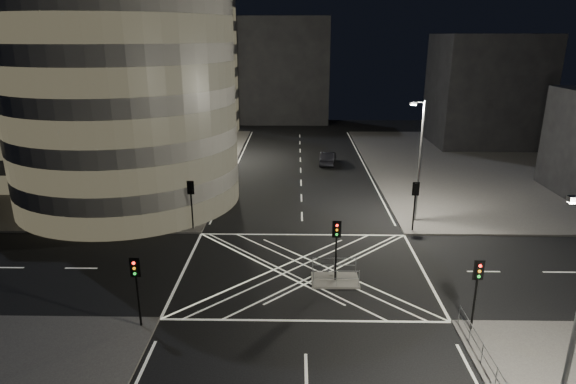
{
  "coord_description": "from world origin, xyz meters",
  "views": [
    {
      "loc": [
        -0.52,
        -28.96,
        14.98
      ],
      "look_at": [
        -1.17,
        7.66,
        3.0
      ],
      "focal_mm": 30.0,
      "sensor_mm": 36.0,
      "label": 1
    }
  ],
  "objects_px": {
    "street_lamp_left_far": "(224,116)",
    "sedan": "(328,158)",
    "traffic_signal_nr": "(477,282)",
    "street_lamp_left_near": "(194,148)",
    "traffic_signal_fl": "(191,196)",
    "traffic_signal_nl": "(136,279)",
    "central_island": "(335,280)",
    "traffic_signal_island": "(336,239)",
    "traffic_signal_fr": "(415,197)",
    "street_lamp_right_far": "(419,158)"
  },
  "relations": [
    {
      "from": "street_lamp_left_far",
      "to": "street_lamp_right_far",
      "type": "bearing_deg",
      "value": -48.06
    },
    {
      "from": "traffic_signal_nl",
      "to": "sedan",
      "type": "distance_m",
      "value": 36.7
    },
    {
      "from": "street_lamp_right_far",
      "to": "traffic_signal_island",
      "type": "bearing_deg",
      "value": -125.3
    },
    {
      "from": "traffic_signal_nl",
      "to": "street_lamp_right_far",
      "type": "height_order",
      "value": "street_lamp_right_far"
    },
    {
      "from": "street_lamp_left_far",
      "to": "sedan",
      "type": "xyz_separation_m",
      "value": [
        12.75,
        -2.22,
        -4.75
      ]
    },
    {
      "from": "traffic_signal_fl",
      "to": "traffic_signal_island",
      "type": "xyz_separation_m",
      "value": [
        10.8,
        -8.3,
        0.0
      ]
    },
    {
      "from": "traffic_signal_nr",
      "to": "sedan",
      "type": "bearing_deg",
      "value": 99.01
    },
    {
      "from": "traffic_signal_nr",
      "to": "traffic_signal_island",
      "type": "distance_m",
      "value": 8.62
    },
    {
      "from": "traffic_signal_nl",
      "to": "traffic_signal_island",
      "type": "height_order",
      "value": "same"
    },
    {
      "from": "central_island",
      "to": "traffic_signal_nr",
      "type": "xyz_separation_m",
      "value": [
        6.8,
        -5.3,
        2.84
      ]
    },
    {
      "from": "traffic_signal_fr",
      "to": "traffic_signal_island",
      "type": "distance_m",
      "value": 10.73
    },
    {
      "from": "sedan",
      "to": "street_lamp_left_far",
      "type": "bearing_deg",
      "value": -1.92
    },
    {
      "from": "traffic_signal_nl",
      "to": "street_lamp_left_near",
      "type": "height_order",
      "value": "street_lamp_left_near"
    },
    {
      "from": "central_island",
      "to": "traffic_signal_fr",
      "type": "bearing_deg",
      "value": 50.67
    },
    {
      "from": "traffic_signal_nl",
      "to": "traffic_signal_fr",
      "type": "height_order",
      "value": "same"
    },
    {
      "from": "street_lamp_left_near",
      "to": "sedan",
      "type": "distance_m",
      "value": 20.84
    },
    {
      "from": "street_lamp_left_near",
      "to": "sedan",
      "type": "xyz_separation_m",
      "value": [
        12.75,
        15.78,
        -4.75
      ]
    },
    {
      "from": "street_lamp_left_near",
      "to": "street_lamp_left_far",
      "type": "distance_m",
      "value": 18.0
    },
    {
      "from": "traffic_signal_fl",
      "to": "traffic_signal_fr",
      "type": "xyz_separation_m",
      "value": [
        17.6,
        0.0,
        0.0
      ]
    },
    {
      "from": "traffic_signal_fr",
      "to": "traffic_signal_nr",
      "type": "xyz_separation_m",
      "value": [
        0.0,
        -13.6,
        0.0
      ]
    },
    {
      "from": "central_island",
      "to": "sedan",
      "type": "relative_size",
      "value": 0.63
    },
    {
      "from": "traffic_signal_nl",
      "to": "traffic_signal_nr",
      "type": "xyz_separation_m",
      "value": [
        17.6,
        0.0,
        0.0
      ]
    },
    {
      "from": "traffic_signal_fl",
      "to": "traffic_signal_island",
      "type": "distance_m",
      "value": 13.62
    },
    {
      "from": "central_island",
      "to": "street_lamp_left_near",
      "type": "distance_m",
      "value": 18.52
    },
    {
      "from": "traffic_signal_nl",
      "to": "traffic_signal_fr",
      "type": "bearing_deg",
      "value": 37.69
    },
    {
      "from": "central_island",
      "to": "traffic_signal_fl",
      "type": "height_order",
      "value": "traffic_signal_fl"
    },
    {
      "from": "traffic_signal_nr",
      "to": "street_lamp_left_near",
      "type": "bearing_deg",
      "value": 134.13
    },
    {
      "from": "street_lamp_right_far",
      "to": "sedan",
      "type": "relative_size",
      "value": 2.09
    },
    {
      "from": "traffic_signal_fr",
      "to": "street_lamp_left_far",
      "type": "bearing_deg",
      "value": 128.17
    },
    {
      "from": "traffic_signal_fl",
      "to": "sedan",
      "type": "bearing_deg",
      "value": 59.99
    },
    {
      "from": "street_lamp_right_far",
      "to": "sedan",
      "type": "distance_m",
      "value": 20.31
    },
    {
      "from": "traffic_signal_fl",
      "to": "sedan",
      "type": "height_order",
      "value": "traffic_signal_fl"
    },
    {
      "from": "traffic_signal_fr",
      "to": "sedan",
      "type": "relative_size",
      "value": 0.84
    },
    {
      "from": "street_lamp_right_far",
      "to": "traffic_signal_fl",
      "type": "bearing_deg",
      "value": -173.12
    },
    {
      "from": "central_island",
      "to": "sedan",
      "type": "bearing_deg",
      "value": 87.42
    },
    {
      "from": "street_lamp_left_far",
      "to": "traffic_signal_island",
      "type": "bearing_deg",
      "value": -70.05
    },
    {
      "from": "street_lamp_left_near",
      "to": "street_lamp_left_far",
      "type": "xyz_separation_m",
      "value": [
        0.0,
        18.0,
        0.0
      ]
    },
    {
      "from": "street_lamp_left_near",
      "to": "sedan",
      "type": "relative_size",
      "value": 2.09
    },
    {
      "from": "traffic_signal_fr",
      "to": "street_lamp_left_far",
      "type": "height_order",
      "value": "street_lamp_left_far"
    },
    {
      "from": "street_lamp_right_far",
      "to": "street_lamp_left_far",
      "type": "bearing_deg",
      "value": 131.94
    },
    {
      "from": "traffic_signal_nr",
      "to": "street_lamp_right_far",
      "type": "xyz_separation_m",
      "value": [
        0.64,
        15.8,
        2.63
      ]
    },
    {
      "from": "traffic_signal_fl",
      "to": "traffic_signal_nl",
      "type": "relative_size",
      "value": 1.0
    },
    {
      "from": "central_island",
      "to": "traffic_signal_nl",
      "type": "bearing_deg",
      "value": -153.86
    },
    {
      "from": "street_lamp_left_near",
      "to": "street_lamp_left_far",
      "type": "height_order",
      "value": "same"
    },
    {
      "from": "traffic_signal_fl",
      "to": "traffic_signal_nl",
      "type": "bearing_deg",
      "value": -90.0
    },
    {
      "from": "traffic_signal_fl",
      "to": "traffic_signal_nl",
      "type": "xyz_separation_m",
      "value": [
        0.0,
        -13.6,
        0.0
      ]
    },
    {
      "from": "central_island",
      "to": "street_lamp_left_near",
      "type": "bearing_deg",
      "value": 130.27
    },
    {
      "from": "traffic_signal_nr",
      "to": "street_lamp_left_near",
      "type": "height_order",
      "value": "street_lamp_left_near"
    },
    {
      "from": "traffic_signal_nr",
      "to": "sedan",
      "type": "height_order",
      "value": "traffic_signal_nr"
    },
    {
      "from": "traffic_signal_fr",
      "to": "street_lamp_left_near",
      "type": "distance_m",
      "value": 19.14
    }
  ]
}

